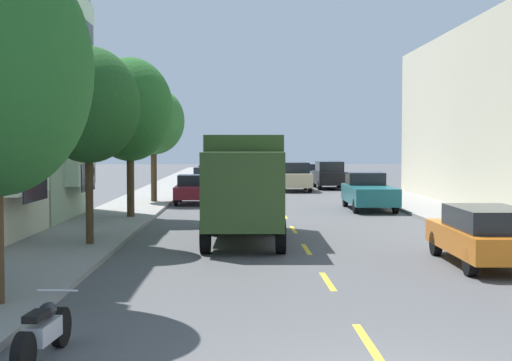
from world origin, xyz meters
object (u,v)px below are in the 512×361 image
object	(u,v)px
parked_pickup_teal	(369,192)
parked_motorcycle	(44,332)
delivery_box_truck	(245,181)
moving_champagne_sedan	(295,176)
parked_wagon_orange	(485,234)
parked_hatchback_sky	(312,173)
parked_hatchback_white	(205,178)
parked_suv_black	(329,175)
parked_wagon_charcoal	(209,174)
street_tree_third	(130,110)
street_tree_second	(88,105)
parked_hatchback_burgundy	(193,189)
street_tree_farthest	(153,121)

from	to	relation	value
parked_pickup_teal	parked_motorcycle	bearing A→B (deg)	-110.48
delivery_box_truck	moving_champagne_sedan	size ratio (longest dim) A/B	1.58
parked_wagon_orange	moving_champagne_sedan	xyz separation A→B (m)	(-2.44, 30.15, 0.18)
delivery_box_truck	parked_hatchback_sky	distance (m)	38.15
delivery_box_truck	parked_hatchback_white	distance (m)	27.83
parked_suv_black	parked_hatchback_white	xyz separation A→B (m)	(-8.84, 0.10, -0.23)
parked_hatchback_sky	parked_wagon_charcoal	world-z (taller)	same
delivery_box_truck	parked_pickup_teal	bearing A→B (deg)	60.99
street_tree_third	parked_hatchback_sky	distance (m)	33.41
street_tree_second	delivery_box_truck	size ratio (longest dim) A/B	0.77
parked_wagon_charcoal	parked_hatchback_burgundy	xyz separation A→B (m)	(-0.13, -18.57, -0.05)
parked_wagon_orange	parked_pickup_teal	bearing A→B (deg)	90.12
parked_suv_black	moving_champagne_sedan	distance (m)	3.79
street_tree_second	street_tree_third	world-z (taller)	street_tree_third
street_tree_third	parked_wagon_charcoal	world-z (taller)	street_tree_third
parked_hatchback_burgundy	parked_suv_black	world-z (taller)	parked_suv_black
parked_hatchback_sky	parked_wagon_orange	distance (m)	42.93
delivery_box_truck	parked_suv_black	distance (m)	28.29
street_tree_third	parked_hatchback_white	size ratio (longest dim) A/B	1.61
parked_hatchback_burgundy	parked_hatchback_white	distance (m)	13.14
street_tree_second	moving_champagne_sedan	world-z (taller)	street_tree_second
parked_wagon_orange	parked_pickup_teal	distance (m)	16.10
street_tree_third	street_tree_farthest	bearing A→B (deg)	90.00
parked_wagon_charcoal	street_tree_second	bearing A→B (deg)	-93.47
parked_wagon_orange	parked_hatchback_burgundy	size ratio (longest dim) A/B	1.18
parked_hatchback_white	parked_hatchback_sky	bearing A→B (deg)	49.10
parked_hatchback_burgundy	parked_hatchback_white	bearing A→B (deg)	89.91
parked_wagon_charcoal	parked_wagon_orange	bearing A→B (deg)	-77.50
moving_champagne_sedan	street_tree_second	bearing A→B (deg)	-107.02
street_tree_farthest	moving_champagne_sedan	world-z (taller)	street_tree_farthest
street_tree_farthest	parked_hatchback_sky	distance (m)	25.88
parked_hatchback_burgundy	parked_motorcycle	world-z (taller)	parked_hatchback_burgundy
moving_champagne_sedan	parked_motorcycle	size ratio (longest dim) A/B	2.34
parked_hatchback_sky	parked_wagon_charcoal	size ratio (longest dim) A/B	0.85
street_tree_second	street_tree_third	xyz separation A→B (m)	(0.00, 8.13, 0.27)
street_tree_farthest	parked_hatchback_burgundy	xyz separation A→B (m)	(2.00, 0.21, -3.55)
parked_pickup_teal	moving_champagne_sedan	world-z (taller)	moving_champagne_sedan
street_tree_third	parked_wagon_orange	distance (m)	16.09
parked_wagon_charcoal	moving_champagne_sedan	bearing A→B (deg)	-53.64
street_tree_second	street_tree_farthest	xyz separation A→B (m)	(0.00, 16.26, 0.08)
street_tree_third	parked_pickup_teal	bearing A→B (deg)	23.51
parked_wagon_orange	parked_suv_black	distance (m)	32.86
street_tree_second	street_tree_third	bearing A→B (deg)	90.00
parked_wagon_charcoal	parked_wagon_orange	size ratio (longest dim) A/B	1.00
parked_hatchback_burgundy	parked_suv_black	bearing A→B (deg)	55.80
street_tree_third	parked_suv_black	size ratio (longest dim) A/B	1.35
parked_hatchback_sky	street_tree_farthest	bearing A→B (deg)	-114.56
parked_wagon_orange	parked_hatchback_burgundy	bearing A→B (deg)	113.55
moving_champagne_sedan	parked_wagon_charcoal	bearing A→B (deg)	126.36
parked_hatchback_sky	parked_hatchback_burgundy	bearing A→B (deg)	-110.54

